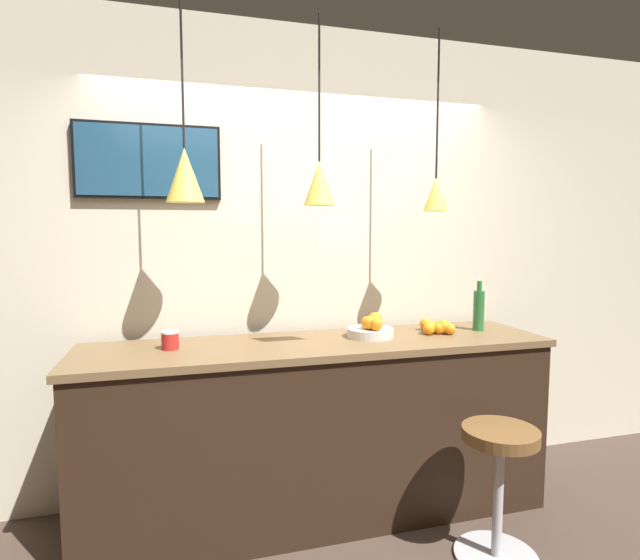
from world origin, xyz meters
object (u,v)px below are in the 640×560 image
(bar_stool, at_px, (499,472))
(spread_jar, at_px, (170,340))
(mounted_tv, at_px, (149,161))
(juice_bottle, at_px, (479,309))
(fruit_bowl, at_px, (371,329))

(bar_stool, xyz_separation_m, spread_jar, (-1.56, 0.67, 0.61))
(bar_stool, height_order, spread_jar, spread_jar)
(mounted_tv, bearing_deg, bar_stool, -31.57)
(juice_bottle, distance_m, spread_jar, 1.86)
(spread_jar, bearing_deg, bar_stool, -23.30)
(spread_jar, distance_m, mounted_tv, 1.03)
(bar_stool, xyz_separation_m, mounted_tv, (-1.65, 1.01, 1.58))
(bar_stool, bearing_deg, mounted_tv, 148.43)
(fruit_bowl, distance_m, spread_jar, 1.13)
(bar_stool, relative_size, mounted_tv, 0.85)
(juice_bottle, xyz_separation_m, spread_jar, (-1.86, -0.00, -0.08))
(fruit_bowl, xyz_separation_m, spread_jar, (-1.13, 0.00, -0.00))
(fruit_bowl, bearing_deg, mounted_tv, 164.16)
(mounted_tv, bearing_deg, fruit_bowl, -15.84)
(fruit_bowl, bearing_deg, bar_stool, -57.50)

